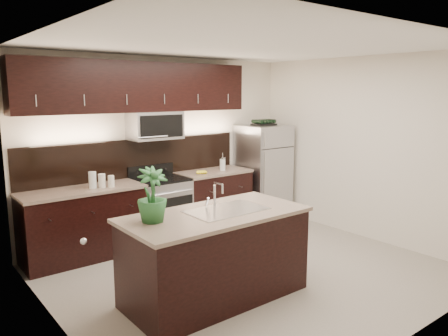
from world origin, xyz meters
TOP-DOWN VIEW (x-y plane):
  - ground at (0.00, 0.00)m, footprint 4.50×4.50m
  - room_walls at (-0.11, -0.04)m, footprint 4.52×4.02m
  - counter_run at (-0.46, 1.69)m, footprint 3.51×0.65m
  - upper_fixtures at (-0.43, 1.84)m, footprint 3.49×0.40m
  - island at (-0.74, -0.29)m, footprint 1.96×0.96m
  - sink_faucet at (-0.59, -0.28)m, footprint 0.84×0.50m
  - refrigerator at (1.75, 1.63)m, footprint 0.78×0.70m
  - wine_rack at (1.75, 1.63)m, footprint 0.40×0.25m
  - plant at (-1.40, -0.17)m, footprint 0.31×0.31m
  - canisters at (-1.20, 1.61)m, footprint 0.31×0.18m
  - french_press at (0.87, 1.64)m, footprint 0.09×0.09m
  - bananas at (0.37, 1.61)m, footprint 0.21×0.19m

SIDE VIEW (x-z plane):
  - ground at x=0.00m, z-range 0.00..0.00m
  - counter_run at x=-0.46m, z-range 0.00..0.94m
  - island at x=-0.74m, z-range 0.00..0.94m
  - refrigerator at x=1.75m, z-range 0.00..1.62m
  - sink_faucet at x=-0.59m, z-range 0.81..1.10m
  - bananas at x=0.37m, z-range 0.94..0.99m
  - canisters at x=-1.20m, z-range 0.93..1.14m
  - french_press at x=0.87m, z-range 0.91..1.18m
  - plant at x=-1.40m, z-range 0.94..1.47m
  - wine_rack at x=1.75m, z-range 1.62..1.71m
  - room_walls at x=-0.11m, z-range 0.34..3.05m
  - upper_fixtures at x=-0.43m, z-range 1.31..2.97m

